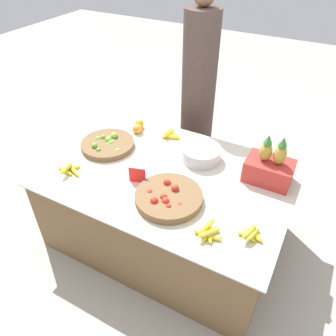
{
  "coord_description": "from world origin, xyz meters",
  "views": [
    {
      "loc": [
        0.87,
        -1.61,
        2.14
      ],
      "look_at": [
        0.0,
        0.0,
        0.71
      ],
      "focal_mm": 35.0,
      "sensor_mm": 36.0,
      "label": 1
    }
  ],
  "objects": [
    {
      "name": "ground_plane",
      "position": [
        0.0,
        0.0,
        0.0
      ],
      "size": [
        12.0,
        12.0,
        0.0
      ],
      "primitive_type": "plane",
      "color": "#ADA599"
    },
    {
      "name": "market_table",
      "position": [
        0.0,
        0.0,
        0.33
      ],
      "size": [
        1.74,
        1.19,
        0.66
      ],
      "color": "brown",
      "rests_on": "ground_plane"
    },
    {
      "name": "lime_bowl",
      "position": [
        -0.59,
        0.07,
        0.68
      ],
      "size": [
        0.42,
        0.42,
        0.09
      ],
      "color": "brown",
      "rests_on": "market_table"
    },
    {
      "name": "tomato_basket",
      "position": [
        0.14,
        -0.24,
        0.69
      ],
      "size": [
        0.44,
        0.44,
        0.09
      ],
      "color": "brown",
      "rests_on": "market_table"
    },
    {
      "name": "orange_pile",
      "position": [
        -0.5,
        0.38,
        0.7
      ],
      "size": [
        0.11,
        0.16,
        0.08
      ],
      "color": "orange",
      "rests_on": "market_table"
    },
    {
      "name": "metal_bowl",
      "position": [
        0.13,
        0.28,
        0.71
      ],
      "size": [
        0.3,
        0.3,
        0.1
      ],
      "color": "#B7B7BF",
      "rests_on": "market_table"
    },
    {
      "name": "price_sign",
      "position": [
        -0.14,
        -0.18,
        0.72
      ],
      "size": [
        0.12,
        0.04,
        0.12
      ],
      "rotation": [
        0.0,
        0.0,
        0.28
      ],
      "color": "red",
      "rests_on": "market_table"
    },
    {
      "name": "produce_crate",
      "position": [
        0.64,
        0.27,
        0.77
      ],
      "size": [
        0.32,
        0.22,
        0.37
      ],
      "color": "#B22D28",
      "rests_on": "market_table"
    },
    {
      "name": "banana_bunch_front_right",
      "position": [
        -0.22,
        0.43,
        0.68
      ],
      "size": [
        0.16,
        0.14,
        0.06
      ],
      "color": "yellow",
      "rests_on": "market_table"
    },
    {
      "name": "banana_bunch_middle_right",
      "position": [
        0.7,
        -0.29,
        0.68
      ],
      "size": [
        0.16,
        0.15,
        0.06
      ],
      "color": "yellow",
      "rests_on": "market_table"
    },
    {
      "name": "banana_bunch_middle_left",
      "position": [
        0.47,
        -0.39,
        0.68
      ],
      "size": [
        0.18,
        0.18,
        0.06
      ],
      "color": "yellow",
      "rests_on": "market_table"
    },
    {
      "name": "banana_bunch_front_center",
      "position": [
        -0.64,
        -0.32,
        0.69
      ],
      "size": [
        0.21,
        0.18,
        0.06
      ],
      "color": "yellow",
      "rests_on": "market_table"
    },
    {
      "name": "vendor_person",
      "position": [
        -0.2,
        0.96,
        0.81
      ],
      "size": [
        0.31,
        0.31,
        1.73
      ],
      "color": "#473833",
      "rests_on": "ground_plane"
    }
  ]
}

